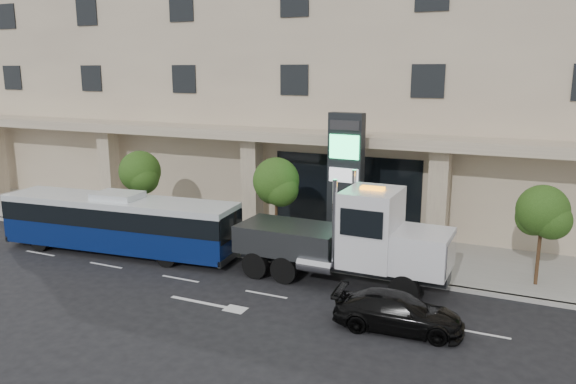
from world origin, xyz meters
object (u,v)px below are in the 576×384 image
at_px(tow_truck, 350,240).
at_px(black_sedan, 398,312).
at_px(signage_pylon, 345,182).
at_px(city_bus, 119,222).

relative_size(tow_truck, black_sedan, 2.30).
bearing_deg(black_sedan, signage_pylon, 26.98).
bearing_deg(tow_truck, black_sedan, -48.55).
bearing_deg(black_sedan, city_bus, 74.79).
height_order(black_sedan, signage_pylon, signage_pylon).
distance_m(tow_truck, black_sedan, 4.48).
xyz_separation_m(tow_truck, black_sedan, (2.81, -3.26, -1.23)).
height_order(city_bus, tow_truck, tow_truck).
bearing_deg(tow_truck, signage_pylon, 112.59).
xyz_separation_m(black_sedan, signage_pylon, (-4.22, 6.80, 2.82)).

